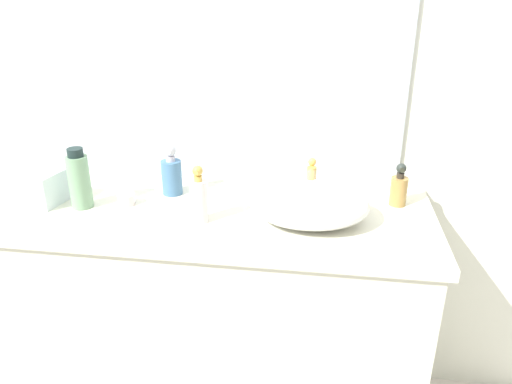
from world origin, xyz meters
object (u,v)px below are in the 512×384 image
at_px(tissue_box, 42,185).
at_px(spray_can, 199,198).
at_px(sink_basin, 309,204).
at_px(soap_dispenser, 172,174).
at_px(perfume_bottle, 79,180).
at_px(candle_jar, 126,199).
at_px(lotion_bottle, 399,188).

bearing_deg(tissue_box, spray_can, -6.33).
height_order(sink_basin, tissue_box, tissue_box).
bearing_deg(sink_basin, tissue_box, 179.40).
xyz_separation_m(soap_dispenser, perfume_bottle, (-0.27, -0.15, 0.02)).
bearing_deg(soap_dispenser, spray_can, -53.18).
relative_size(soap_dispenser, candle_jar, 3.09).
relative_size(lotion_bottle, perfume_bottle, 0.72).
distance_m(perfume_bottle, candle_jar, 0.17).
bearing_deg(tissue_box, candle_jar, 5.26).
height_order(tissue_box, candle_jar, tissue_box).
bearing_deg(spray_can, soap_dispenser, 126.82).
distance_m(soap_dispenser, spray_can, 0.25).
distance_m(sink_basin, candle_jar, 0.63).
height_order(sink_basin, candle_jar, sink_basin).
xyz_separation_m(perfume_bottle, spray_can, (0.42, -0.05, -0.02)).
relative_size(lotion_bottle, spray_can, 0.79).
xyz_separation_m(soap_dispenser, tissue_box, (-0.41, -0.14, -0.01)).
bearing_deg(spray_can, perfume_bottle, 173.05).
bearing_deg(candle_jar, soap_dispenser, 41.64).
bearing_deg(sink_basin, lotion_bottle, 29.43).
xyz_separation_m(perfume_bottle, tissue_box, (-0.15, 0.01, -0.03)).
relative_size(perfume_bottle, spray_can, 1.10).
xyz_separation_m(sink_basin, soap_dispenser, (-0.50, 0.15, 0.01)).
xyz_separation_m(soap_dispenser, spray_can, (0.15, -0.20, 0.00)).
distance_m(perfume_bottle, spray_can, 0.43).
bearing_deg(candle_jar, spray_can, -17.58).
xyz_separation_m(perfume_bottle, candle_jar, (0.14, 0.04, -0.08)).
distance_m(soap_dispenser, perfume_bottle, 0.31).
xyz_separation_m(sink_basin, lotion_bottle, (0.30, 0.17, 0.00)).
bearing_deg(soap_dispenser, lotion_bottle, 1.24).
xyz_separation_m(sink_basin, tissue_box, (-0.91, 0.01, 0.00)).
relative_size(sink_basin, lotion_bottle, 2.54).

